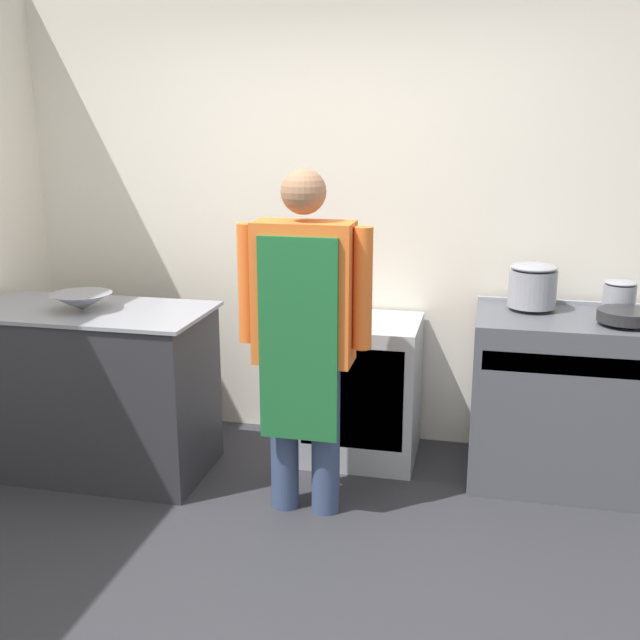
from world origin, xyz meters
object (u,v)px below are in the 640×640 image
(stock_pot, at_px, (533,285))
(sauce_pot, at_px, (619,295))
(fridge_unit, at_px, (360,389))
(person_cook, at_px, (304,325))
(saute_pan, at_px, (625,316))
(stove, at_px, (571,400))
(mixing_bowl, at_px, (82,302))

(stock_pot, distance_m, sauce_pot, 0.44)
(fridge_unit, bearing_deg, person_cook, -102.88)
(stock_pot, relative_size, saute_pan, 0.92)
(stove, xyz_separation_m, person_cook, (-1.31, -0.62, 0.50))
(stock_pot, bearing_deg, person_cook, -145.63)
(person_cook, distance_m, mixing_bowl, 1.27)
(stove, xyz_separation_m, sauce_pot, (0.21, 0.11, 0.56))
(mixing_bowl, distance_m, stock_pot, 2.40)
(stove, xyz_separation_m, saute_pan, (0.21, -0.11, 0.50))
(stove, bearing_deg, fridge_unit, 176.75)
(person_cook, relative_size, stock_pot, 6.71)
(fridge_unit, bearing_deg, sauce_pot, 1.99)
(fridge_unit, height_order, stock_pot, stock_pot)
(person_cook, bearing_deg, stock_pot, 34.37)
(saute_pan, height_order, sauce_pot, sauce_pot)
(saute_pan, bearing_deg, stove, 151.89)
(mixing_bowl, bearing_deg, stove, 10.01)
(stove, relative_size, sauce_pot, 6.27)
(saute_pan, xyz_separation_m, sauce_pot, (0.00, 0.22, 0.05))
(mixing_bowl, bearing_deg, fridge_unit, 20.13)
(sauce_pot, bearing_deg, saute_pan, -90.00)
(person_cook, bearing_deg, fridge_unit, 77.12)
(person_cook, xyz_separation_m, stock_pot, (1.08, 0.74, 0.09))
(fridge_unit, xyz_separation_m, sauce_pot, (1.36, 0.05, 0.61))
(person_cook, bearing_deg, mixing_bowl, 172.27)
(stock_pot, distance_m, saute_pan, 0.50)
(mixing_bowl, relative_size, saute_pan, 1.18)
(stock_pot, xyz_separation_m, sauce_pot, (0.44, 0.00, -0.04))
(stove, xyz_separation_m, stock_pot, (-0.23, 0.11, 0.59))
(fridge_unit, relative_size, saute_pan, 2.97)
(stove, xyz_separation_m, mixing_bowl, (-2.57, -0.45, 0.51))
(stock_pot, relative_size, sauce_pot, 1.53)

